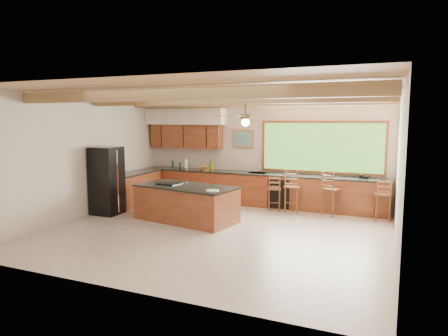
% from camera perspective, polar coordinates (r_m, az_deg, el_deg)
% --- Properties ---
extents(ground, '(7.20, 7.20, 0.00)m').
position_cam_1_polar(ground, '(8.79, -1.24, -9.03)').
color(ground, '#B8A998').
rests_on(ground, ground).
extents(room_shell, '(7.27, 6.54, 3.02)m').
position_cam_1_polar(room_shell, '(9.12, -0.56, 5.66)').
color(room_shell, beige).
rests_on(room_shell, ground).
extents(counter_run, '(7.12, 3.10, 1.27)m').
position_cam_1_polar(counter_run, '(11.26, 0.21, -3.02)').
color(counter_run, brown).
rests_on(counter_run, ground).
extents(island, '(2.60, 1.55, 0.87)m').
position_cam_1_polar(island, '(9.64, -5.45, -5.01)').
color(island, brown).
rests_on(island, ground).
extents(refrigerator, '(0.69, 0.67, 1.73)m').
position_cam_1_polar(refrigerator, '(10.62, -16.39, -1.75)').
color(refrigerator, black).
rests_on(refrigerator, ground).
extents(bar_stool_a, '(0.43, 0.43, 0.97)m').
position_cam_1_polar(bar_stool_a, '(10.66, 7.13, -3.04)').
color(bar_stool_a, brown).
rests_on(bar_stool_a, ground).
extents(bar_stool_b, '(0.54, 0.54, 1.13)m').
position_cam_1_polar(bar_stool_b, '(10.34, 15.05, -3.02)').
color(bar_stool_b, brown).
rests_on(bar_stool_b, ground).
extents(bar_stool_c, '(0.42, 0.42, 1.12)m').
position_cam_1_polar(bar_stool_c, '(10.52, 9.75, -2.75)').
color(bar_stool_c, brown).
rests_on(bar_stool_c, ground).
extents(bar_stool_d, '(0.45, 0.45, 1.05)m').
position_cam_1_polar(bar_stool_d, '(10.26, 21.68, -3.62)').
color(bar_stool_d, brown).
rests_on(bar_stool_d, ground).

